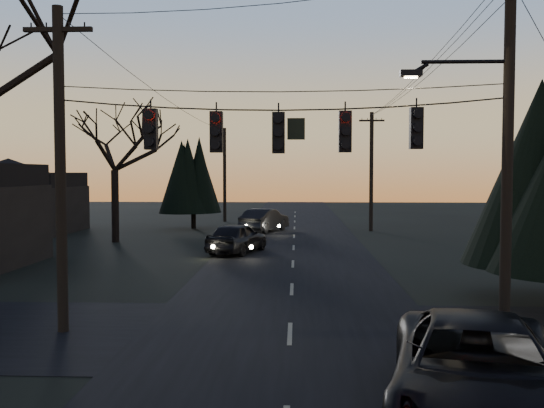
{
  "coord_description": "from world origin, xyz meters",
  "views": [
    {
      "loc": [
        0.17,
        -5.58,
        4.22
      ],
      "look_at": [
        -0.47,
        10.18,
        3.39
      ],
      "focal_mm": 40.0,
      "sensor_mm": 36.0,
      "label": 1
    }
  ],
  "objects_px": {
    "utility_pole_left": "(63,332)",
    "sedan_oncoming_b": "(265,220)",
    "utility_pole_right": "(504,337)",
    "suv_near": "(478,374)",
    "sedan_oncoming_a": "(237,238)",
    "utility_pole_far_r": "(371,231)",
    "utility_pole_far_l": "(225,221)"
  },
  "relations": [
    {
      "from": "utility_pole_left",
      "to": "sedan_oncoming_b",
      "type": "relative_size",
      "value": 1.72
    },
    {
      "from": "utility_pole_right",
      "to": "suv_near",
      "type": "bearing_deg",
      "value": -112.54
    },
    {
      "from": "sedan_oncoming_a",
      "to": "sedan_oncoming_b",
      "type": "relative_size",
      "value": 0.95
    },
    {
      "from": "utility_pole_right",
      "to": "utility_pole_far_r",
      "type": "relative_size",
      "value": 1.18
    },
    {
      "from": "suv_near",
      "to": "sedan_oncoming_a",
      "type": "bearing_deg",
      "value": 118.36
    },
    {
      "from": "sedan_oncoming_b",
      "to": "utility_pole_far_r",
      "type": "bearing_deg",
      "value": -151.14
    },
    {
      "from": "suv_near",
      "to": "sedan_oncoming_b",
      "type": "height_order",
      "value": "suv_near"
    },
    {
      "from": "suv_near",
      "to": "sedan_oncoming_a",
      "type": "distance_m",
      "value": 22.11
    },
    {
      "from": "utility_pole_right",
      "to": "suv_near",
      "type": "xyz_separation_m",
      "value": [
        -2.3,
        -5.54,
        0.86
      ]
    },
    {
      "from": "utility_pole_far_l",
      "to": "suv_near",
      "type": "height_order",
      "value": "utility_pole_far_l"
    },
    {
      "from": "utility_pole_right",
      "to": "sedan_oncoming_b",
      "type": "distance_m",
      "value": 28.16
    },
    {
      "from": "suv_near",
      "to": "utility_pole_left",
      "type": "bearing_deg",
      "value": 161.19
    },
    {
      "from": "utility_pole_far_r",
      "to": "sedan_oncoming_b",
      "type": "distance_m",
      "value": 7.7
    },
    {
      "from": "suv_near",
      "to": "utility_pole_far_l",
      "type": "bearing_deg",
      "value": 114.74
    },
    {
      "from": "utility_pole_far_l",
      "to": "sedan_oncoming_a",
      "type": "bearing_deg",
      "value": -81.41
    },
    {
      "from": "utility_pole_right",
      "to": "sedan_oncoming_b",
      "type": "bearing_deg",
      "value": 105.67
    },
    {
      "from": "utility_pole_far_r",
      "to": "suv_near",
      "type": "relative_size",
      "value": 1.37
    },
    {
      "from": "utility_pole_far_r",
      "to": "utility_pole_far_l",
      "type": "relative_size",
      "value": 1.06
    },
    {
      "from": "sedan_oncoming_a",
      "to": "utility_pole_left",
      "type": "bearing_deg",
      "value": 96.64
    },
    {
      "from": "utility_pole_right",
      "to": "utility_pole_far_l",
      "type": "distance_m",
      "value": 37.79
    },
    {
      "from": "utility_pole_right",
      "to": "sedan_oncoming_a",
      "type": "height_order",
      "value": "utility_pole_right"
    },
    {
      "from": "utility_pole_far_l",
      "to": "sedan_oncoming_b",
      "type": "relative_size",
      "value": 1.62
    },
    {
      "from": "utility_pole_right",
      "to": "utility_pole_left",
      "type": "height_order",
      "value": "utility_pole_right"
    },
    {
      "from": "utility_pole_far_l",
      "to": "sedan_oncoming_a",
      "type": "xyz_separation_m",
      "value": [
        3.07,
        -20.3,
        0.8
      ]
    },
    {
      "from": "utility_pole_far_l",
      "to": "utility_pole_far_r",
      "type": "bearing_deg",
      "value": -34.82
    },
    {
      "from": "utility_pole_left",
      "to": "suv_near",
      "type": "xyz_separation_m",
      "value": [
        9.2,
        -5.54,
        0.86
      ]
    },
    {
      "from": "utility_pole_right",
      "to": "sedan_oncoming_b",
      "type": "relative_size",
      "value": 2.03
    },
    {
      "from": "utility_pole_right",
      "to": "utility_pole_far_r",
      "type": "height_order",
      "value": "utility_pole_right"
    },
    {
      "from": "utility_pole_left",
      "to": "utility_pole_far_l",
      "type": "xyz_separation_m",
      "value": [
        0.0,
        36.0,
        0.0
      ]
    },
    {
      "from": "utility_pole_far_l",
      "to": "utility_pole_right",
      "type": "bearing_deg",
      "value": -72.28
    },
    {
      "from": "utility_pole_left",
      "to": "suv_near",
      "type": "height_order",
      "value": "utility_pole_left"
    },
    {
      "from": "utility_pole_right",
      "to": "utility_pole_far_l",
      "type": "xyz_separation_m",
      "value": [
        -11.5,
        36.0,
        0.0
      ]
    }
  ]
}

